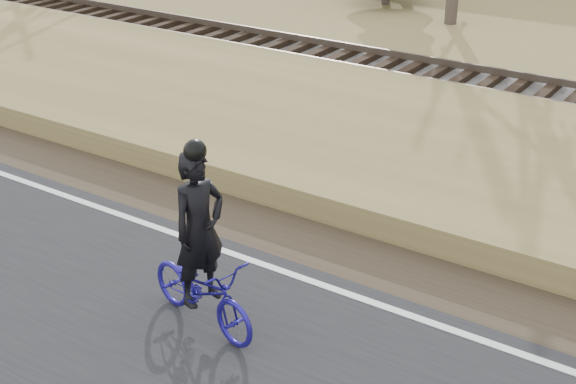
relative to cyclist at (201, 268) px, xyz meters
The scene contains 8 objects.
ground 2.49m from the cyclist, 145.33° to the left, with size 120.00×120.00×0.00m, color #9C864F.
road 2.39m from the cyclist, 148.69° to the right, with size 120.00×6.00×0.06m, color black.
edge_line 2.58m from the cyclist, 141.49° to the left, with size 120.00×0.12×0.01m, color silver.
shoulder 3.28m from the cyclist, 127.24° to the left, with size 120.00×1.60×0.04m, color #473A2B.
embankment 5.89m from the cyclist, 109.18° to the left, with size 120.00×5.00×0.44m, color #9C864F.
ballast 9.55m from the cyclist, 101.65° to the left, with size 120.00×3.00×0.45m, color slate.
railroad 9.53m from the cyclist, 101.65° to the left, with size 120.00×2.40×0.29m.
cyclist is the anchor object (origin of this frame).
Camera 1 is at (7.25, -7.49, 5.67)m, focal length 50.00 mm.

